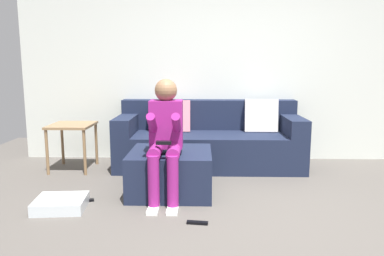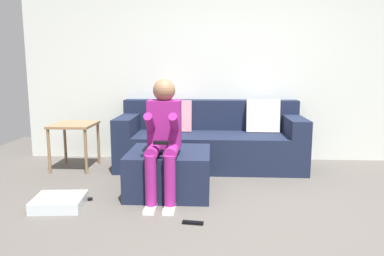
{
  "view_description": "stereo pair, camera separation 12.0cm",
  "coord_description": "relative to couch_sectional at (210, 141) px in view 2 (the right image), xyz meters",
  "views": [
    {
      "loc": [
        -0.39,
        -2.85,
        1.28
      ],
      "look_at": [
        -0.49,
        1.32,
        0.59
      ],
      "focal_mm": 34.8,
      "sensor_mm": 36.0,
      "label": 1
    },
    {
      "loc": [
        -0.27,
        -2.85,
        1.28
      ],
      "look_at": [
        -0.49,
        1.32,
        0.59
      ],
      "focal_mm": 34.8,
      "sensor_mm": 36.0,
      "label": 2
    }
  ],
  "objects": [
    {
      "name": "ground_plane",
      "position": [
        0.29,
        -1.89,
        -0.33
      ],
      "size": [
        7.44,
        7.44,
        0.0
      ],
      "primitive_type": "plane",
      "color": "#544F49"
    },
    {
      "name": "wall_back",
      "position": [
        0.29,
        0.43,
        0.9
      ],
      "size": [
        5.73,
        0.1,
        2.47
      ],
      "primitive_type": "cube",
      "color": "silver",
      "rests_on": "ground_plane"
    },
    {
      "name": "couch_sectional",
      "position": [
        0.0,
        0.0,
        0.0
      ],
      "size": [
        2.34,
        0.89,
        0.87
      ],
      "color": "#192138",
      "rests_on": "ground_plane"
    },
    {
      "name": "ottoman",
      "position": [
        -0.4,
        -1.07,
        -0.11
      ],
      "size": [
        0.82,
        0.77,
        0.44
      ],
      "primitive_type": "cube",
      "color": "#192138",
      "rests_on": "ground_plane"
    },
    {
      "name": "person_seated",
      "position": [
        -0.44,
        -1.27,
        0.33
      ],
      "size": [
        0.32,
        0.63,
        1.17
      ],
      "color": "#8C1E72",
      "rests_on": "ground_plane"
    },
    {
      "name": "storage_bin",
      "position": [
        -1.37,
        -1.55,
        -0.28
      ],
      "size": [
        0.48,
        0.43,
        0.1
      ],
      "primitive_type": "cube",
      "rotation": [
        0.0,
        0.0,
        0.1
      ],
      "color": "silver",
      "rests_on": "ground_plane"
    },
    {
      "name": "side_table",
      "position": [
        -1.7,
        -0.23,
        0.16
      ],
      "size": [
        0.51,
        0.56,
        0.58
      ],
      "color": "olive",
      "rests_on": "ground_plane"
    },
    {
      "name": "remote_near_ottoman",
      "position": [
        -0.12,
        -1.85,
        -0.32
      ],
      "size": [
        0.18,
        0.06,
        0.02
      ],
      "primitive_type": "cube",
      "rotation": [
        0.0,
        0.0,
        -0.13
      ],
      "color": "black",
      "rests_on": "ground_plane"
    },
    {
      "name": "remote_by_storage_bin",
      "position": [
        -1.2,
        -1.37,
        -0.32
      ],
      "size": [
        0.16,
        0.1,
        0.02
      ],
      "primitive_type": "cube",
      "rotation": [
        0.0,
        0.0,
        0.38
      ],
      "color": "black",
      "rests_on": "ground_plane"
    }
  ]
}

